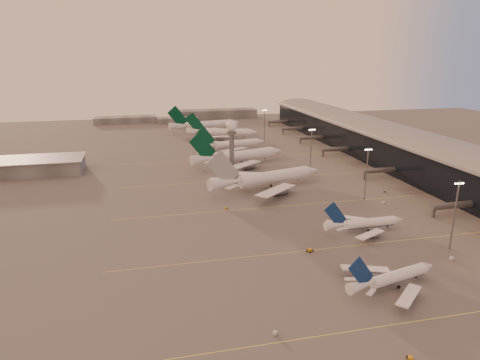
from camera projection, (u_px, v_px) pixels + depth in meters
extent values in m
plane|color=#555252|center=(294.00, 267.00, 138.20)|extent=(700.00, 700.00, 0.00)
cube|color=#E9E352|center=(448.00, 316.00, 112.02)|extent=(180.00, 0.25, 0.02)
cube|color=#E9E352|center=(363.00, 245.00, 154.04)|extent=(180.00, 0.25, 0.02)
cube|color=#E9E352|center=(315.00, 204.00, 196.06)|extent=(180.00, 0.25, 0.02)
cube|color=#E9E352|center=(283.00, 177.00, 238.07)|extent=(180.00, 0.25, 0.02)
cube|color=#E9E352|center=(259.00, 157.00, 284.76)|extent=(180.00, 0.25, 0.02)
cube|color=black|center=(399.00, 151.00, 261.76)|extent=(36.00, 360.00, 18.00)
cylinder|color=gray|center=(401.00, 136.00, 259.20)|extent=(10.08, 360.00, 10.08)
cube|color=gray|center=(401.00, 136.00, 259.14)|extent=(40.00, 362.00, 0.80)
cylinder|color=slate|center=(455.00, 205.00, 180.84)|extent=(22.00, 2.80, 2.80)
cube|color=slate|center=(433.00, 212.00, 179.33)|extent=(1.20, 1.20, 4.40)
cylinder|color=slate|center=(381.00, 170.00, 235.00)|extent=(22.00, 2.80, 2.80)
cube|color=slate|center=(365.00, 175.00, 233.49)|extent=(1.20, 1.20, 4.40)
cylinder|color=slate|center=(337.00, 149.00, 287.29)|extent=(22.00, 2.80, 2.80)
cube|color=slate|center=(323.00, 153.00, 285.77)|extent=(1.20, 1.20, 4.40)
cylinder|color=slate|center=(313.00, 137.00, 326.50)|extent=(22.00, 2.80, 2.80)
cube|color=slate|center=(300.00, 141.00, 324.99)|extent=(1.20, 1.20, 4.40)
cylinder|color=slate|center=(294.00, 128.00, 365.72)|extent=(22.00, 2.80, 2.80)
cube|color=slate|center=(283.00, 131.00, 364.21)|extent=(1.20, 1.20, 4.40)
cylinder|color=slate|center=(279.00, 121.00, 403.07)|extent=(22.00, 2.80, 2.80)
cube|color=slate|center=(269.00, 124.00, 401.55)|extent=(1.20, 1.20, 4.40)
cube|color=#5C5E63|center=(9.00, 168.00, 241.76)|extent=(80.00, 25.00, 8.00)
cube|color=gray|center=(8.00, 161.00, 240.56)|extent=(82.00, 27.00, 0.60)
cylinder|color=slate|center=(232.00, 152.00, 248.20)|extent=(2.60, 2.60, 22.00)
cylinder|color=slate|center=(232.00, 133.00, 244.92)|extent=(5.20, 5.20, 1.20)
sphere|color=white|center=(232.00, 126.00, 243.81)|extent=(6.40, 6.40, 6.40)
cylinder|color=slate|center=(232.00, 119.00, 242.75)|extent=(0.16, 0.16, 2.00)
cylinder|color=slate|center=(454.00, 216.00, 147.22)|extent=(0.56, 0.56, 25.00)
cube|color=slate|center=(460.00, 182.00, 143.80)|extent=(3.60, 0.25, 0.25)
sphere|color=#FFEABF|center=(455.00, 184.00, 143.59)|extent=(0.56, 0.56, 0.56)
sphere|color=#FFEABF|center=(458.00, 184.00, 143.80)|extent=(0.56, 0.56, 0.56)
sphere|color=#FFEABF|center=(461.00, 183.00, 144.02)|extent=(0.56, 0.56, 0.56)
sphere|color=#FFEABF|center=(463.00, 183.00, 144.24)|extent=(0.56, 0.56, 0.56)
cylinder|color=slate|center=(366.00, 174.00, 197.92)|extent=(0.56, 0.56, 25.00)
cube|color=slate|center=(369.00, 149.00, 194.50)|extent=(3.60, 0.25, 0.25)
sphere|color=#FFEABF|center=(366.00, 150.00, 194.29)|extent=(0.56, 0.56, 0.56)
sphere|color=#FFEABF|center=(368.00, 150.00, 194.51)|extent=(0.56, 0.56, 0.56)
sphere|color=#FFEABF|center=(369.00, 149.00, 194.72)|extent=(0.56, 0.56, 0.56)
sphere|color=#FFEABF|center=(371.00, 149.00, 194.94)|extent=(0.56, 0.56, 0.56)
cylinder|color=slate|center=(311.00, 150.00, 248.19)|extent=(0.56, 0.56, 25.00)
cube|color=slate|center=(312.00, 129.00, 244.77)|extent=(3.60, 0.25, 0.25)
sphere|color=#FFEABF|center=(310.00, 130.00, 244.56)|extent=(0.56, 0.56, 0.56)
sphere|color=#FFEABF|center=(311.00, 130.00, 244.78)|extent=(0.56, 0.56, 0.56)
sphere|color=#FFEABF|center=(313.00, 130.00, 244.99)|extent=(0.56, 0.56, 0.56)
sphere|color=#FFEABF|center=(314.00, 130.00, 245.21)|extent=(0.56, 0.56, 0.56)
cylinder|color=slate|center=(264.00, 125.00, 331.79)|extent=(0.56, 0.56, 25.00)
cube|color=slate|center=(265.00, 110.00, 328.37)|extent=(3.60, 0.25, 0.25)
sphere|color=#FFEABF|center=(263.00, 110.00, 328.16)|extent=(0.56, 0.56, 0.56)
sphere|color=#FFEABF|center=(264.00, 110.00, 328.38)|extent=(0.56, 0.56, 0.56)
sphere|color=#FFEABF|center=(265.00, 110.00, 328.59)|extent=(0.56, 0.56, 0.56)
sphere|color=#FFEABF|center=(267.00, 110.00, 328.81)|extent=(0.56, 0.56, 0.56)
cube|color=#5C5E63|center=(126.00, 120.00, 423.12)|extent=(60.00, 18.00, 6.00)
cube|color=#5C5E63|center=(214.00, 114.00, 451.55)|extent=(90.00, 20.00, 9.00)
cube|color=#5C5E63|center=(177.00, 120.00, 424.77)|extent=(40.00, 15.00, 5.00)
cylinder|color=white|center=(398.00, 277.00, 126.13)|extent=(20.59, 8.20, 3.46)
cylinder|color=navy|center=(398.00, 279.00, 126.35)|extent=(19.96, 7.16, 2.49)
cone|color=white|center=(427.00, 268.00, 131.38)|extent=(4.65, 4.30, 3.46)
cone|color=white|center=(361.00, 287.00, 119.76)|extent=(9.11, 5.39, 3.46)
cube|color=white|center=(409.00, 297.00, 116.85)|extent=(13.25, 12.34, 1.09)
cylinder|color=gray|center=(409.00, 296.00, 120.10)|extent=(4.36, 3.12, 2.25)
cube|color=gray|center=(409.00, 293.00, 119.82)|extent=(0.32, 0.29, 1.39)
cube|color=white|center=(365.00, 270.00, 131.43)|extent=(15.11, 6.93, 1.09)
cylinder|color=gray|center=(375.00, 276.00, 131.23)|extent=(4.36, 3.12, 2.25)
cube|color=gray|center=(376.00, 273.00, 130.96)|extent=(0.32, 0.29, 1.39)
cube|color=navy|center=(361.00, 274.00, 118.36)|extent=(9.31, 2.57, 10.33)
cube|color=white|center=(371.00, 294.00, 116.38)|extent=(3.97, 3.65, 0.23)
cube|color=white|center=(351.00, 281.00, 123.12)|extent=(4.16, 2.28, 0.23)
cylinder|color=black|center=(416.00, 278.00, 130.15)|extent=(0.46, 0.46, 0.91)
cylinder|color=black|center=(388.00, 282.00, 127.80)|extent=(1.08, 0.68, 1.00)
cylinder|color=black|center=(399.00, 288.00, 124.37)|extent=(1.08, 0.68, 1.00)
cylinder|color=white|center=(370.00, 224.00, 165.35)|extent=(20.61, 3.97, 3.50)
cylinder|color=navy|center=(370.00, 226.00, 165.58)|extent=(20.18, 2.98, 2.52)
cone|color=white|center=(398.00, 221.00, 168.27)|extent=(4.05, 3.59, 3.50)
cone|color=white|center=(336.00, 226.00, 161.75)|extent=(8.69, 3.69, 3.50)
cube|color=white|center=(370.00, 235.00, 156.34)|extent=(14.64, 10.27, 1.10)
cylinder|color=gray|center=(373.00, 236.00, 159.28)|extent=(4.03, 2.36, 2.27)
cube|color=gray|center=(373.00, 234.00, 159.00)|extent=(0.28, 0.24, 1.40)
cube|color=white|center=(347.00, 218.00, 172.31)|extent=(14.82, 9.74, 1.10)
cylinder|color=gray|center=(355.00, 223.00, 171.47)|extent=(4.03, 2.36, 2.27)
cube|color=gray|center=(355.00, 221.00, 171.19)|extent=(0.28, 0.24, 1.40)
cube|color=navy|center=(335.00, 216.00, 160.42)|extent=(9.60, 0.54, 10.42)
cube|color=white|center=(341.00, 230.00, 158.05)|extent=(4.22, 3.15, 0.23)
cube|color=white|center=(331.00, 222.00, 165.43)|extent=(4.23, 3.01, 0.23)
cylinder|color=black|center=(387.00, 228.00, 167.89)|extent=(0.46, 0.46, 0.92)
cylinder|color=black|center=(363.00, 228.00, 167.50)|extent=(1.02, 0.48, 1.01)
cylinder|color=black|center=(368.00, 232.00, 163.75)|extent=(1.02, 0.48, 1.01)
cylinder|color=white|center=(274.00, 179.00, 219.00)|extent=(39.85, 16.58, 6.19)
cylinder|color=white|center=(274.00, 182.00, 219.40)|extent=(38.63, 14.69, 4.46)
cone|color=white|center=(311.00, 173.00, 229.85)|extent=(9.05, 8.02, 6.19)
cone|color=white|center=(225.00, 185.00, 205.87)|extent=(17.68, 10.42, 6.19)
cube|color=white|center=(276.00, 193.00, 201.00)|extent=(25.17, 24.37, 1.84)
cylinder|color=gray|center=(280.00, 194.00, 207.19)|extent=(8.47, 5.93, 4.03)
cube|color=gray|center=(280.00, 191.00, 206.79)|extent=(0.36, 0.32, 2.48)
cube|color=white|center=(242.00, 176.00, 228.75)|extent=(29.20, 12.59, 1.84)
cylinder|color=gray|center=(253.00, 181.00, 228.38)|extent=(8.47, 5.93, 4.03)
cube|color=gray|center=(254.00, 178.00, 227.98)|extent=(0.36, 0.32, 2.48)
cube|color=#A3A5AB|center=(223.00, 171.00, 203.41)|extent=(16.64, 4.93, 18.38)
cube|color=white|center=(232.00, 189.00, 199.22)|extent=(7.65, 7.24, 0.25)
cube|color=white|center=(218.00, 181.00, 212.13)|extent=(8.07, 4.22, 0.25)
cylinder|color=black|center=(298.00, 182.00, 226.99)|extent=(0.50, 0.50, 1.00)
cylinder|color=black|center=(266.00, 186.00, 220.45)|extent=(1.19, 0.78, 1.10)
cylinder|color=black|center=(271.00, 188.00, 216.75)|extent=(1.19, 0.78, 1.10)
cylinder|color=white|center=(245.00, 157.00, 264.87)|extent=(38.96, 16.89, 6.25)
cylinder|color=white|center=(245.00, 159.00, 265.27)|extent=(37.72, 14.99, 4.50)
cone|color=white|center=(276.00, 153.00, 275.75)|extent=(8.96, 8.11, 6.25)
cone|color=white|center=(204.00, 161.00, 251.70)|extent=(17.36, 10.57, 6.25)
cube|color=white|center=(244.00, 167.00, 247.07)|extent=(24.69, 24.33, 1.85)
cylinder|color=gray|center=(248.00, 168.00, 253.25)|extent=(8.34, 6.01, 4.06)
cube|color=gray|center=(248.00, 166.00, 252.83)|extent=(0.39, 0.35, 2.50)
cube|color=white|center=(219.00, 155.00, 274.30)|extent=(28.88, 12.08, 1.85)
cylinder|color=gray|center=(228.00, 160.00, 274.05)|extent=(8.34, 6.01, 4.06)
cube|color=gray|center=(228.00, 157.00, 273.63)|extent=(0.39, 0.35, 2.50)
cube|color=#043B26|center=(203.00, 149.00, 249.19)|extent=(16.61, 5.19, 18.50)
cube|color=white|center=(209.00, 164.00, 245.26)|extent=(7.44, 7.13, 0.27)
cube|color=white|center=(199.00, 158.00, 257.79)|extent=(7.87, 4.04, 0.27)
cylinder|color=black|center=(265.00, 160.00, 272.90)|extent=(0.54, 0.54, 1.08)
cylinder|color=black|center=(238.00, 163.00, 266.47)|extent=(1.29, 0.85, 1.19)
cylinder|color=black|center=(242.00, 164.00, 262.51)|extent=(1.29, 0.85, 1.19)
cylinder|color=white|center=(237.00, 145.00, 303.62)|extent=(32.09, 11.05, 5.11)
cylinder|color=white|center=(237.00, 147.00, 303.95)|extent=(31.20, 9.52, 3.68)
cone|color=white|center=(260.00, 143.00, 311.01)|extent=(7.00, 6.19, 5.11)
cone|color=white|center=(207.00, 147.00, 294.66)|extent=(14.02, 7.55, 5.11)
cube|color=white|center=(234.00, 151.00, 289.15)|extent=(21.25, 18.62, 1.51)
cylinder|color=gray|center=(237.00, 153.00, 294.03)|extent=(6.66, 4.43, 3.32)
cube|color=gray|center=(237.00, 151.00, 293.68)|extent=(0.30, 0.27, 2.05)
cube|color=white|center=(219.00, 144.00, 312.50)|extent=(23.57, 11.84, 1.51)
cylinder|color=gray|center=(226.00, 147.00, 311.85)|extent=(6.66, 4.43, 3.32)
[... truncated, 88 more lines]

